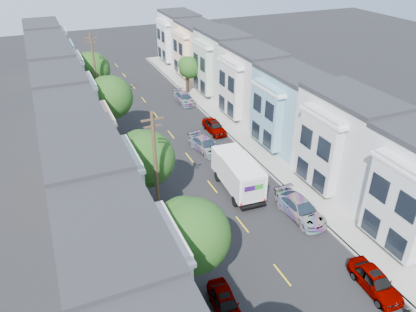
# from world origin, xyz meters

# --- Properties ---
(ground) EXTENTS (160.00, 160.00, 0.00)m
(ground) POSITION_xyz_m (0.00, 0.00, 0.00)
(ground) COLOR black
(ground) RESTS_ON ground
(road_slab) EXTENTS (12.00, 70.00, 0.02)m
(road_slab) POSITION_xyz_m (0.00, 15.00, 0.01)
(road_slab) COLOR black
(road_slab) RESTS_ON ground
(curb_left) EXTENTS (0.30, 70.00, 0.15)m
(curb_left) POSITION_xyz_m (-6.05, 15.00, 0.07)
(curb_left) COLOR gray
(curb_left) RESTS_ON ground
(curb_right) EXTENTS (0.30, 70.00, 0.15)m
(curb_right) POSITION_xyz_m (6.05, 15.00, 0.07)
(curb_right) COLOR gray
(curb_right) RESTS_ON ground
(sidewalk_left) EXTENTS (2.60, 70.00, 0.15)m
(sidewalk_left) POSITION_xyz_m (-7.35, 15.00, 0.07)
(sidewalk_left) COLOR gray
(sidewalk_left) RESTS_ON ground
(sidewalk_right) EXTENTS (2.60, 70.00, 0.15)m
(sidewalk_right) POSITION_xyz_m (7.35, 15.00, 0.07)
(sidewalk_right) COLOR gray
(sidewalk_right) RESTS_ON ground
(centerline) EXTENTS (0.12, 70.00, 0.01)m
(centerline) POSITION_xyz_m (0.00, 15.00, 0.00)
(centerline) COLOR gold
(centerline) RESTS_ON ground
(townhouse_row_left) EXTENTS (5.00, 70.00, 8.50)m
(townhouse_row_left) POSITION_xyz_m (-11.15, 15.00, 0.00)
(townhouse_row_left) COLOR #72A6BA
(townhouse_row_left) RESTS_ON ground
(townhouse_row_right) EXTENTS (5.00, 70.00, 8.50)m
(townhouse_row_right) POSITION_xyz_m (11.15, 15.00, 0.00)
(townhouse_row_right) COLOR #72A6BA
(townhouse_row_right) RESTS_ON ground
(tree_b) EXTENTS (4.70, 4.70, 7.23)m
(tree_b) POSITION_xyz_m (-6.30, -5.05, 4.86)
(tree_b) COLOR black
(tree_b) RESTS_ON ground
(tree_c) EXTENTS (4.70, 4.70, 7.19)m
(tree_c) POSITION_xyz_m (-6.30, 5.17, 4.82)
(tree_c) COLOR black
(tree_c) RESTS_ON ground
(tree_d) EXTENTS (4.70, 4.70, 7.55)m
(tree_d) POSITION_xyz_m (-6.30, 18.92, 5.18)
(tree_d) COLOR black
(tree_d) RESTS_ON ground
(tree_e) EXTENTS (4.70, 4.70, 7.05)m
(tree_e) POSITION_xyz_m (-6.30, 31.44, 4.68)
(tree_e) COLOR black
(tree_e) RESTS_ON ground
(tree_far_r) EXTENTS (3.10, 3.10, 5.36)m
(tree_far_r) POSITION_xyz_m (6.89, 29.95, 3.77)
(tree_far_r) COLOR black
(tree_far_r) RESTS_ON ground
(utility_pole_near) EXTENTS (1.60, 0.26, 10.00)m
(utility_pole_near) POSITION_xyz_m (-6.30, 2.00, 5.15)
(utility_pole_near) COLOR #42301E
(utility_pole_near) RESTS_ON ground
(utility_pole_far) EXTENTS (1.60, 0.26, 10.00)m
(utility_pole_far) POSITION_xyz_m (-6.30, 28.00, 5.15)
(utility_pole_far) COLOR #42301E
(utility_pole_far) RESTS_ON ground
(fedex_truck) EXTENTS (2.60, 6.75, 3.24)m
(fedex_truck) POSITION_xyz_m (1.89, 4.66, 1.81)
(fedex_truck) COLOR white
(fedex_truck) RESTS_ON ground
(lead_sedan) EXTENTS (2.68, 4.90, 1.39)m
(lead_sedan) POSITION_xyz_m (2.15, 12.80, 0.70)
(lead_sedan) COLOR #252628
(lead_sedan) RESTS_ON ground
(parked_left_b) EXTENTS (1.88, 4.08, 1.28)m
(parked_left_b) POSITION_xyz_m (-4.90, -7.10, 0.64)
(parked_left_b) COLOR #111D3C
(parked_left_b) RESTS_ON ground
(parked_left_c) EXTENTS (2.00, 4.30, 1.26)m
(parked_left_c) POSITION_xyz_m (-4.90, -0.31, 0.63)
(parked_left_c) COLOR #A2A2A2
(parked_left_c) RESTS_ON ground
(parked_left_d) EXTENTS (1.67, 4.36, 1.44)m
(parked_left_d) POSITION_xyz_m (-4.90, 11.14, 0.72)
(parked_left_d) COLOR black
(parked_left_d) RESTS_ON ground
(parked_right_a) EXTENTS (2.01, 4.54, 1.44)m
(parked_right_a) POSITION_xyz_m (4.90, -9.46, 0.72)
(parked_right_a) COLOR #4C4C4C
(parked_right_a) RESTS_ON ground
(parked_right_b) EXTENTS (2.38, 5.23, 1.54)m
(parked_right_b) POSITION_xyz_m (4.90, -0.91, 0.77)
(parked_right_b) COLOR white
(parked_right_b) RESTS_ON ground
(parked_right_c) EXTENTS (1.72, 4.49, 1.46)m
(parked_right_c) POSITION_xyz_m (4.90, 16.56, 0.73)
(parked_right_c) COLOR black
(parked_right_c) RESTS_ON ground
(parked_right_d) EXTENTS (2.01, 4.61, 1.37)m
(parked_right_d) POSITION_xyz_m (4.90, 26.71, 0.69)
(parked_right_d) COLOR black
(parked_right_d) RESTS_ON ground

